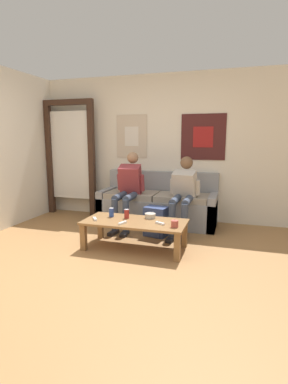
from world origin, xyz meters
TOP-DOWN VIEW (x-y plane):
  - ground_plane at (0.00, 0.00)m, footprint 18.00×18.00m
  - wall_back at (0.00, 2.35)m, footprint 10.00×0.07m
  - door_frame at (-1.61, 2.14)m, footprint 1.00×0.10m
  - couch at (0.15, 1.98)m, footprint 1.97×0.75m
  - coffee_table at (0.17, 0.70)m, footprint 1.35×0.63m
  - person_seated_adult at (-0.25, 1.60)m, footprint 0.47×0.88m
  - person_seated_teen at (0.65, 1.58)m, footprint 0.47×0.91m
  - backpack at (0.30, 1.29)m, footprint 0.37×0.31m
  - ceramic_bowl at (0.32, 0.89)m, footprint 0.15×0.15m
  - pillar_candle at (0.73, 0.58)m, footprint 0.09×0.09m
  - drink_can_blue at (-0.21, 0.81)m, footprint 0.07×0.07m
  - drink_can_red at (0.02, 0.80)m, footprint 0.07×0.07m
  - game_controller_near_left at (0.06, 0.53)m, footprint 0.08×0.15m
  - game_controller_near_right at (-0.36, 0.60)m, footprint 0.11×0.14m
  - game_controller_far_center at (0.52, 0.66)m, footprint 0.14×0.10m

SIDE VIEW (x-z plane):
  - ground_plane at x=0.00m, z-range 0.00..0.00m
  - backpack at x=0.30m, z-range -0.01..0.43m
  - couch at x=0.15m, z-range -0.13..0.74m
  - coffee_table at x=0.17m, z-range 0.13..0.51m
  - game_controller_near_left at x=0.06m, z-range 0.38..0.40m
  - game_controller_near_right at x=-0.36m, z-range 0.38..0.40m
  - game_controller_far_center at x=0.52m, z-range 0.38..0.40m
  - ceramic_bowl at x=0.32m, z-range 0.38..0.45m
  - pillar_candle at x=0.73m, z-range 0.37..0.47m
  - drink_can_blue at x=-0.21m, z-range 0.38..0.50m
  - drink_can_red at x=0.02m, z-range 0.38..0.50m
  - person_seated_teen at x=0.65m, z-range 0.06..1.23m
  - person_seated_adult at x=-0.25m, z-range 0.06..1.29m
  - door_frame at x=-1.61m, z-range 0.12..2.27m
  - wall_back at x=0.00m, z-range 0.00..2.55m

